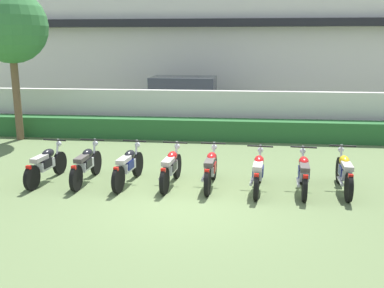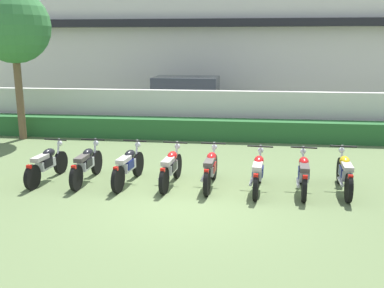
% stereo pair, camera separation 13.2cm
% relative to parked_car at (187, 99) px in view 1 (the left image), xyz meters
% --- Properties ---
extents(ground, '(60.00, 60.00, 0.00)m').
position_rel_parked_car_xyz_m(ground, '(1.13, -9.70, -0.94)').
color(ground, '#607547').
extents(building, '(22.75, 6.50, 7.93)m').
position_rel_parked_car_xyz_m(building, '(1.13, 5.78, 3.03)').
color(building, silver).
rests_on(building, ground).
extents(compound_wall, '(21.62, 0.30, 1.63)m').
position_rel_parked_car_xyz_m(compound_wall, '(1.13, -2.80, -0.12)').
color(compound_wall, silver).
rests_on(compound_wall, ground).
extents(hedge_row, '(17.29, 0.70, 0.71)m').
position_rel_parked_car_xyz_m(hedge_row, '(1.13, -3.50, -0.58)').
color(hedge_row, '#28602D').
rests_on(hedge_row, ground).
extents(parked_car, '(4.55, 2.18, 1.89)m').
position_rel_parked_car_xyz_m(parked_car, '(0.00, 0.00, 0.00)').
color(parked_car, navy).
rests_on(parked_car, ground).
extents(tree_near_inspector, '(2.45, 2.45, 5.06)m').
position_rel_parked_car_xyz_m(tree_near_inspector, '(-5.37, -4.21, 2.87)').
color(tree_near_inspector, brown).
rests_on(tree_near_inspector, ground).
extents(motorcycle_in_row_0, '(0.60, 1.88, 0.95)m').
position_rel_parked_car_xyz_m(motorcycle_in_row_0, '(-2.39, -8.64, -0.49)').
color(motorcycle_in_row_0, black).
rests_on(motorcycle_in_row_0, ground).
extents(motorcycle_in_row_1, '(0.60, 1.93, 0.96)m').
position_rel_parked_car_xyz_m(motorcycle_in_row_1, '(-1.41, -8.58, -0.49)').
color(motorcycle_in_row_1, black).
rests_on(motorcycle_in_row_1, ground).
extents(motorcycle_in_row_2, '(0.60, 1.92, 0.97)m').
position_rel_parked_car_xyz_m(motorcycle_in_row_2, '(-0.37, -8.61, -0.48)').
color(motorcycle_in_row_2, black).
rests_on(motorcycle_in_row_2, ground).
extents(motorcycle_in_row_3, '(0.60, 1.83, 0.96)m').
position_rel_parked_car_xyz_m(motorcycle_in_row_3, '(0.66, -8.60, -0.49)').
color(motorcycle_in_row_3, black).
rests_on(motorcycle_in_row_3, ground).
extents(motorcycle_in_row_4, '(0.60, 1.83, 0.97)m').
position_rel_parked_car_xyz_m(motorcycle_in_row_4, '(1.60, -8.60, -0.49)').
color(motorcycle_in_row_4, black).
rests_on(motorcycle_in_row_4, ground).
extents(motorcycle_in_row_5, '(0.60, 1.83, 0.95)m').
position_rel_parked_car_xyz_m(motorcycle_in_row_5, '(2.69, -8.74, -0.49)').
color(motorcycle_in_row_5, black).
rests_on(motorcycle_in_row_5, ground).
extents(motorcycle_in_row_6, '(0.60, 1.83, 0.95)m').
position_rel_parked_car_xyz_m(motorcycle_in_row_6, '(3.70, -8.71, -0.49)').
color(motorcycle_in_row_6, black).
rests_on(motorcycle_in_row_6, ground).
extents(motorcycle_in_row_7, '(0.60, 1.93, 0.97)m').
position_rel_parked_car_xyz_m(motorcycle_in_row_7, '(4.62, -8.60, -0.48)').
color(motorcycle_in_row_7, black).
rests_on(motorcycle_in_row_7, ground).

